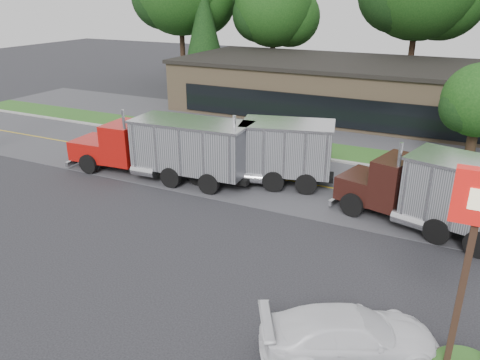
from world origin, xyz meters
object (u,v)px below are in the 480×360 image
object	(u,v)px
rally_car	(349,335)
bilo_sign	(478,323)
dump_truck_red	(168,147)
dump_truck_maroon	(437,191)
dump_truck_blue	(266,151)

from	to	relation	value
rally_car	bilo_sign	bearing A→B (deg)	-113.83
bilo_sign	dump_truck_red	bearing A→B (deg)	149.44
bilo_sign	dump_truck_maroon	distance (m)	9.09
bilo_sign	dump_truck_blue	xyz separation A→B (m)	(-10.23, 10.74, -0.22)
dump_truck_blue	dump_truck_maroon	size ratio (longest dim) A/B	1.04
bilo_sign	rally_car	size ratio (longest dim) A/B	1.19
dump_truck_red	dump_truck_maroon	size ratio (longest dim) A/B	1.36
dump_truck_red	dump_truck_blue	size ratio (longest dim) A/B	1.31
dump_truck_blue	dump_truck_maroon	xyz separation A→B (m)	(8.62, -1.79, -0.00)
dump_truck_red	dump_truck_maroon	xyz separation A→B (m)	(13.66, -0.07, -0.01)
dump_truck_maroon	rally_car	distance (m)	9.38
dump_truck_red	rally_car	world-z (taller)	dump_truck_red
dump_truck_maroon	bilo_sign	bearing A→B (deg)	115.58
dump_truck_blue	rally_car	xyz separation A→B (m)	(7.23, -11.00, -1.08)
dump_truck_maroon	rally_car	world-z (taller)	dump_truck_maroon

